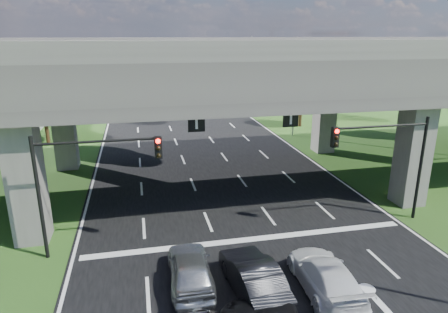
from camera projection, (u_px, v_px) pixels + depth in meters
name	position (u px, v px, depth m)	size (l,w,h in m)	color
ground	(273.00, 278.00, 17.53)	(160.00, 160.00, 0.00)	#284315
road	(224.00, 193.00, 26.85)	(18.00, 120.00, 0.03)	black
overpass	(217.00, 71.00, 26.39)	(80.00, 15.00, 10.00)	#3A3835
signal_right	(389.00, 152.00, 21.58)	(5.76, 0.54, 6.00)	black
signal_left	(86.00, 172.00, 18.36)	(5.76, 0.54, 6.00)	black
streetlight_far	(292.00, 80.00, 40.27)	(3.38, 0.25, 10.00)	gray
streetlight_beyond	(248.00, 67.00, 55.20)	(3.38, 0.25, 10.00)	gray
tree_left_near	(43.00, 94.00, 37.50)	(4.50, 4.50, 7.80)	black
tree_left_mid	(30.00, 91.00, 44.54)	(3.91, 3.90, 6.76)	black
tree_left_far	(76.00, 74.00, 52.54)	(4.80, 4.80, 8.32)	black
tree_right_near	(302.00, 87.00, 45.01)	(4.20, 4.20, 7.28)	black
tree_right_mid	(299.00, 82.00, 53.19)	(3.91, 3.90, 6.76)	black
tree_right_far	(254.00, 72.00, 59.64)	(4.50, 4.50, 7.80)	black
car_silver	(190.00, 268.00, 16.86)	(1.80, 4.46, 1.52)	#9A9DA1
car_dark	(253.00, 277.00, 16.25)	(1.65, 4.74, 1.56)	black
car_white	(325.00, 276.00, 16.43)	(2.01, 4.94, 1.43)	silver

